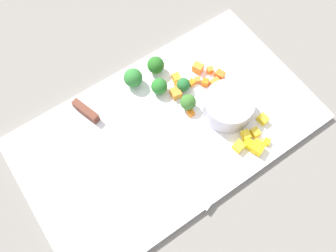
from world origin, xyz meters
The scene contains 27 objects.
ground_plane centered at (0.00, 0.00, 0.00)m, with size 4.00×4.00×0.00m, color slate.
cutting_board centered at (0.00, 0.00, 0.01)m, with size 0.56×0.32×0.01m, color white.
prep_bowl centered at (0.11, -0.03, 0.03)m, with size 0.09×0.09×0.04m, color #B9B5C6.
chef_knife centered at (-0.09, 0.05, 0.02)m, with size 0.11×0.31×0.02m.
carrot_dice_0 centered at (0.14, 0.06, 0.02)m, with size 0.01×0.01×0.01m, color orange.
carrot_dice_1 centered at (0.15, 0.03, 0.02)m, with size 0.01×0.02×0.02m, color orange.
carrot_dice_2 centered at (0.11, 0.05, 0.02)m, with size 0.01×0.01×0.01m, color orange.
carrot_dice_3 centered at (0.05, 0.05, 0.02)m, with size 0.02×0.02×0.02m, color orange.
carrot_dice_4 centered at (0.09, 0.05, 0.02)m, with size 0.01×0.01×0.01m, color orange.
carrot_dice_5 centered at (0.12, 0.04, 0.02)m, with size 0.01×0.01×0.01m, color orange.
carrot_dice_6 centered at (0.13, 0.02, 0.02)m, with size 0.02×0.02×0.02m, color orange.
carrot_dice_7 centered at (0.07, 0.08, 0.02)m, with size 0.01×0.02×0.01m, color orange.
carrot_dice_8 centered at (0.12, 0.07, 0.02)m, with size 0.02×0.02×0.02m, color orange.
carrot_dice_9 centered at (0.07, 0.06, 0.02)m, with size 0.02×0.01×0.01m, color orange.
carrot_dice_10 centered at (0.05, 0.00, 0.02)m, with size 0.01×0.01×0.01m, color orange.
pepper_dice_0 centered at (0.13, -0.13, 0.02)m, with size 0.01×0.01×0.01m, color yellow.
pepper_dice_1 centered at (0.11, -0.10, 0.02)m, with size 0.02×0.01×0.02m, color yellow.
pepper_dice_2 centered at (0.13, -0.10, 0.02)m, with size 0.01×0.02×0.01m, color yellow.
pepper_dice_3 centered at (0.11, -0.13, 0.02)m, with size 0.02×0.02×0.02m, color yellow.
pepper_dice_4 centered at (0.16, -0.09, 0.02)m, with size 0.02×0.02×0.01m, color yellow.
pepper_dice_5 centered at (0.10, -0.11, 0.02)m, with size 0.02×0.01×0.02m, color yellow.
pepper_dice_6 centered at (0.08, -0.11, 0.02)m, with size 0.02×0.02×0.01m, color yellow.
broccoli_floret_0 centered at (0.03, 0.08, 0.03)m, with size 0.03×0.03×0.03m.
broccoli_floret_1 centered at (0.00, 0.12, 0.03)m, with size 0.04×0.04×0.04m.
broccoli_floret_2 centered at (0.05, 0.12, 0.03)m, with size 0.03×0.03×0.04m.
broccoli_floret_3 centered at (0.07, 0.05, 0.03)m, with size 0.03×0.03×0.03m.
broccoli_floret_4 centered at (0.06, 0.02, 0.03)m, with size 0.03×0.03×0.03m.
Camera 1 is at (-0.16, -0.23, 0.63)m, focal length 38.24 mm.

